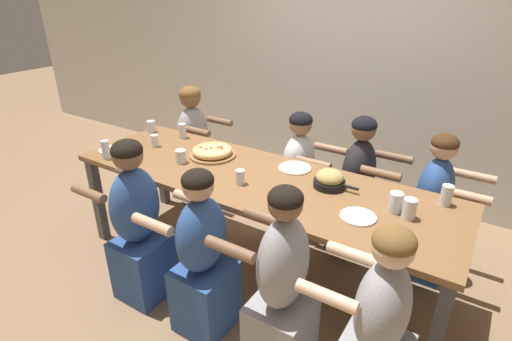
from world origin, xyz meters
The scene contains 25 objects.
ground_plane centered at (0.00, 0.00, 0.00)m, with size 18.00×18.00×0.00m, color #896B4C.
restaurant_back_panel centered at (0.00, 1.70, 1.60)m, with size 10.00×0.06×3.20m, color silver.
dining_table centered at (0.00, 0.00, 0.71)m, with size 2.77×0.86×0.78m.
pizza_board_main centered at (-0.49, 0.13, 0.82)m, with size 0.36×0.36×0.07m.
skillet_bowl centered at (0.49, 0.14, 0.84)m, with size 0.30×0.21×0.12m.
empty_plate_a centered at (0.16, 0.27, 0.79)m, with size 0.24×0.24×0.02m.
empty_plate_b centered at (0.78, -0.13, 0.79)m, with size 0.21×0.21×0.02m.
empty_plate_c centered at (-1.25, -0.22, 0.79)m, with size 0.20×0.20×0.02m.
drinking_glass_a centered at (0.94, 0.05, 0.85)m, with size 0.08×0.08×0.12m.
drinking_glass_b centered at (-0.03, -0.14, 0.83)m, with size 0.06×0.06×0.10m.
drinking_glass_c centered at (1.18, 0.30, 0.84)m, with size 0.07×0.07×0.13m.
drinking_glass_d centered at (-0.96, 0.31, 0.84)m, with size 0.07×0.07×0.13m.
drinking_glass_e centered at (-0.61, -0.10, 0.83)m, with size 0.08×0.08×0.10m.
drinking_glass_f centered at (-1.14, -0.34, 0.85)m, with size 0.06×0.06×0.15m.
drinking_glass_g centered at (-1.01, 0.03, 0.83)m, with size 0.06×0.06×0.10m.
drinking_glass_h centered at (1.03, 0.02, 0.84)m, with size 0.08×0.08×0.12m.
drinking_glass_i centered at (-1.30, 0.28, 0.83)m, with size 0.07×0.07×0.10m.
diner_far_left centered at (-1.14, 0.65, 0.53)m, with size 0.51×0.40×1.15m.
diner_near_midleft centered at (-0.51, -0.65, 0.53)m, with size 0.51×0.40×1.16m.
diner_near_center centered at (0.04, -0.65, 0.50)m, with size 0.51×0.40×1.11m.
diner_far_right centered at (1.08, 0.65, 0.50)m, with size 0.51×0.40×1.11m.
diner_far_center centered at (0.01, 0.65, 0.49)m, with size 0.51×0.40×1.09m.
diner_near_midright centered at (0.58, -0.65, 0.52)m, with size 0.51×0.40×1.16m.
diner_far_midright centered at (0.53, 0.65, 0.52)m, with size 0.51×0.40×1.14m.
diner_near_right centered at (1.09, -0.65, 0.50)m, with size 0.51×0.40×1.11m.
Camera 1 is at (1.34, -2.10, 2.01)m, focal length 28.00 mm.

